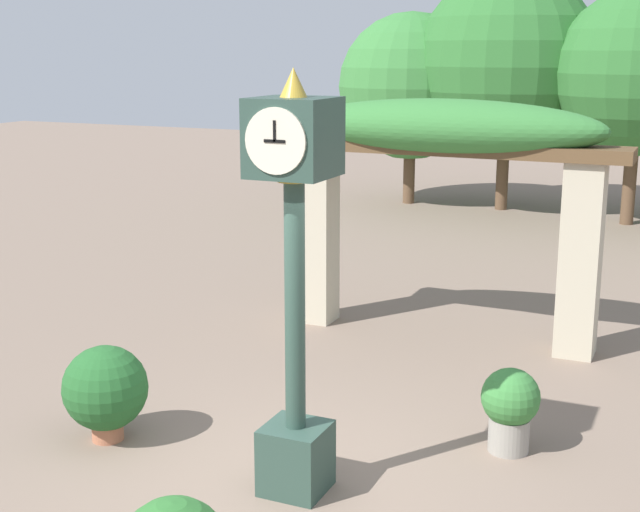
{
  "coord_description": "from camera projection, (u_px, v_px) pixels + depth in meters",
  "views": [
    {
      "loc": [
        3.14,
        -6.21,
        3.69
      ],
      "look_at": [
        0.1,
        0.56,
        1.95
      ],
      "focal_mm": 50.0,
      "sensor_mm": 36.0,
      "label": 1
    }
  ],
  "objects": [
    {
      "name": "ground_plane",
      "position": [
        283.0,
        490.0,
        7.61
      ],
      "size": [
        60.0,
        60.0,
        0.0
      ],
      "primitive_type": "plane",
      "color": "#7F6B5B"
    },
    {
      "name": "pergola",
      "position": [
        444.0,
        158.0,
        11.14
      ],
      "size": [
        4.54,
        1.06,
        3.08
      ],
      "color": "#BCB299",
      "rests_on": "ground"
    },
    {
      "name": "tree_line",
      "position": [
        559.0,
        77.0,
        19.57
      ],
      "size": [
        10.69,
        4.53,
        5.4
      ],
      "color": "brown",
      "rests_on": "ground"
    },
    {
      "name": "potted_plant_far_right",
      "position": [
        510.0,
        406.0,
        8.26
      ],
      "size": [
        0.55,
        0.55,
        0.81
      ],
      "color": "gray",
      "rests_on": "ground"
    },
    {
      "name": "potted_plant_near_left",
      "position": [
        105.0,
        389.0,
        8.48
      ],
      "size": [
        0.82,
        0.82,
        0.94
      ],
      "color": "#B26B4C",
      "rests_on": "ground"
    },
    {
      "name": "pedestal_clock",
      "position": [
        295.0,
        270.0,
        7.18
      ],
      "size": [
        0.62,
        0.66,
        3.54
      ],
      "color": "#2D473D",
      "rests_on": "ground"
    }
  ]
}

